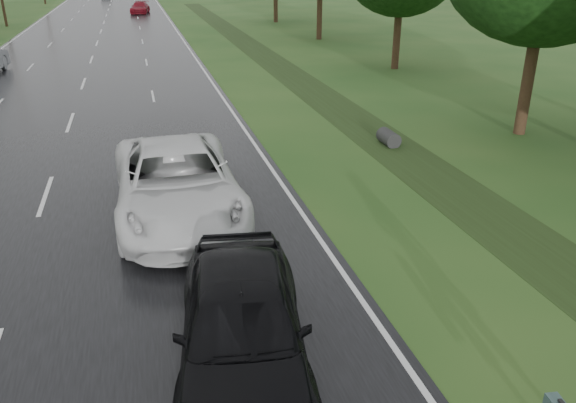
# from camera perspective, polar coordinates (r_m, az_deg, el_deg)

# --- Properties ---
(road) EXTENTS (14.00, 180.00, 0.04)m
(road) POSITION_cam_1_polar(r_m,az_deg,el_deg) (53.49, -18.59, 15.68)
(road) COLOR black
(road) RESTS_ON ground
(edge_stripe_east) EXTENTS (0.12, 180.00, 0.01)m
(edge_stripe_east) POSITION_cam_1_polar(r_m,az_deg,el_deg) (53.55, -11.10, 16.46)
(edge_stripe_east) COLOR silver
(edge_stripe_east) RESTS_ON road
(edge_stripe_west) EXTENTS (0.12, 180.00, 0.01)m
(edge_stripe_west) POSITION_cam_1_polar(r_m,az_deg,el_deg) (54.28, -25.91, 14.72)
(edge_stripe_west) COLOR silver
(edge_stripe_west) RESTS_ON road
(center_line) EXTENTS (0.12, 180.00, 0.01)m
(center_line) POSITION_cam_1_polar(r_m,az_deg,el_deg) (53.49, -18.59, 15.71)
(center_line) COLOR silver
(center_line) RESTS_ON road
(drainage_ditch) EXTENTS (2.20, 120.00, 0.56)m
(drainage_ditch) POSITION_cam_1_polar(r_m,az_deg,el_deg) (28.78, 2.92, 11.00)
(drainage_ditch) COLOR #203113
(drainage_ditch) RESTS_ON ground
(white_pickup) EXTENTS (3.13, 6.66, 1.84)m
(white_pickup) POSITION_cam_1_polar(r_m,az_deg,el_deg) (14.74, -11.21, 1.92)
(white_pickup) COLOR white
(white_pickup) RESTS_ON road
(dark_sedan) EXTENTS (2.80, 5.39, 1.75)m
(dark_sedan) POSITION_cam_1_polar(r_m,az_deg,el_deg) (9.20, -4.67, -12.23)
(dark_sedan) COLOR black
(dark_sedan) RESTS_ON road
(far_car_red) EXTENTS (2.64, 4.90, 1.35)m
(far_car_red) POSITION_cam_1_polar(r_m,az_deg,el_deg) (73.56, -14.81, 18.50)
(far_car_red) COLOR maroon
(far_car_red) RESTS_ON road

